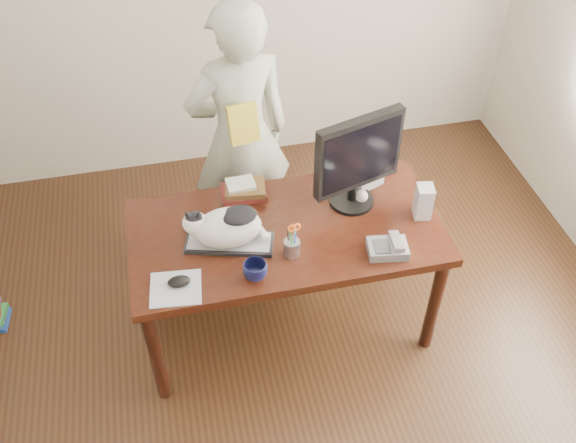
# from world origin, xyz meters

# --- Properties ---
(room) EXTENTS (4.50, 4.50, 4.50)m
(room) POSITION_xyz_m (0.00, 0.00, 1.35)
(room) COLOR black
(room) RESTS_ON ground
(desk) EXTENTS (1.60, 0.80, 0.75)m
(desk) POSITION_xyz_m (0.00, 0.68, 0.60)
(desk) COLOR black
(desk) RESTS_ON ground
(keyboard) EXTENTS (0.47, 0.28, 0.03)m
(keyboard) POSITION_xyz_m (-0.30, 0.56, 0.76)
(keyboard) COLOR black
(keyboard) RESTS_ON desk
(cat) EXTENTS (0.43, 0.29, 0.24)m
(cat) POSITION_xyz_m (-0.31, 0.56, 0.88)
(cat) COLOR white
(cat) RESTS_ON keyboard
(monitor) EXTENTS (0.48, 0.29, 0.55)m
(monitor) POSITION_xyz_m (0.39, 0.71, 1.06)
(monitor) COLOR black
(monitor) RESTS_ON desk
(pen_cup) EXTENTS (0.09, 0.09, 0.20)m
(pen_cup) POSITION_xyz_m (-0.01, 0.42, 0.81)
(pen_cup) COLOR #99999F
(pen_cup) RESTS_ON desk
(mousepad) EXTENTS (0.26, 0.24, 0.01)m
(mousepad) POSITION_xyz_m (-0.59, 0.32, 0.75)
(mousepad) COLOR silver
(mousepad) RESTS_ON desk
(mouse) EXTENTS (0.11, 0.08, 0.04)m
(mouse) POSITION_xyz_m (-0.57, 0.34, 0.77)
(mouse) COLOR black
(mouse) RESTS_ON mousepad
(coffee_mug) EXTENTS (0.15, 0.15, 0.09)m
(coffee_mug) POSITION_xyz_m (-0.21, 0.31, 0.80)
(coffee_mug) COLOR black
(coffee_mug) RESTS_ON desk
(phone) EXTENTS (0.21, 0.17, 0.09)m
(phone) POSITION_xyz_m (0.46, 0.33, 0.78)
(phone) COLOR slate
(phone) RESTS_ON desk
(speaker) EXTENTS (0.10, 0.11, 0.19)m
(speaker) POSITION_xyz_m (0.71, 0.55, 0.84)
(speaker) COLOR #AEADB0
(speaker) RESTS_ON desk
(baseball) EXTENTS (0.07, 0.07, 0.07)m
(baseball) POSITION_xyz_m (0.44, 0.72, 0.78)
(baseball) COLOR white
(baseball) RESTS_ON desk
(book_stack) EXTENTS (0.25, 0.19, 0.09)m
(book_stack) POSITION_xyz_m (-0.17, 0.90, 0.79)
(book_stack) COLOR #511815
(book_stack) RESTS_ON desk
(calculator) EXTENTS (0.24, 0.27, 0.07)m
(calculator) POSITION_xyz_m (0.49, 0.90, 0.78)
(calculator) COLOR slate
(calculator) RESTS_ON desk
(person) EXTENTS (0.67, 0.49, 1.68)m
(person) POSITION_xyz_m (-0.12, 1.31, 0.84)
(person) COLOR silver
(person) RESTS_ON ground
(held_book) EXTENTS (0.17, 0.12, 0.22)m
(held_book) POSITION_xyz_m (-0.12, 1.14, 1.05)
(held_book) COLOR yellow
(held_book) RESTS_ON person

